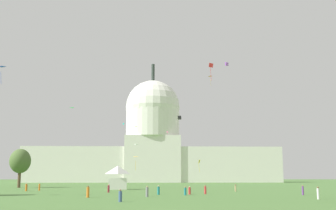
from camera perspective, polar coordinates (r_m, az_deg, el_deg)
The scene contains 29 objects.
capitol_building at distance 227.49m, azimuth -2.11°, elevation -5.58°, with size 134.01×29.42×64.76m.
event_tent at distance 105.44m, azimuth -6.86°, elevation -9.75°, with size 4.95×4.78×5.76m.
tree_west_far at distance 128.19m, azimuth -19.42°, elevation -7.21°, with size 6.57×7.12×10.96m.
person_navy_back_left at distance 99.53m, azimuth -18.64°, elevation -10.60°, with size 0.51×0.51×1.47m.
person_grey_near_tree_west at distance 67.30m, azimuth -2.85°, elevation -11.70°, with size 0.61×0.61×1.70m.
person_teal_mid_left at distance 72.93m, azimuth 2.36°, elevation -11.62°, with size 0.56×0.56×1.50m.
person_orange_back_right at distance 100.36m, azimuth -17.06°, elevation -10.62°, with size 0.44×0.44×1.65m.
person_white_lawn_far_right at distance 63.85m, azimuth 19.70°, elevation -11.22°, with size 0.46×0.46×1.77m.
person_purple_front_center at distance 77.37m, azimuth 17.83°, elevation -10.97°, with size 0.45×0.45×1.70m.
person_teal_front_right at distance 75.34m, azimuth -1.30°, elevation -11.51°, with size 0.59×0.59×1.63m.
person_red_near_tent at distance 76.45m, azimuth 2.95°, elevation -11.54°, with size 0.48×0.48×1.47m.
person_orange_mid_center at distance 66.46m, azimuth -10.82°, elevation -11.53°, with size 0.60×0.60×1.80m.
person_maroon_edge_east at distance 86.21m, azimuth -8.07°, elevation -11.18°, with size 0.56×0.56×1.64m.
person_orange_mid_right at distance 97.76m, azimuth -18.68°, elevation -10.56°, with size 0.43×0.43×1.74m.
person_red_deep_crowd at distance 78.06m, azimuth 5.09°, elevation -11.41°, with size 0.51×0.51×1.63m.
person_tan_edge_west at distance 92.08m, azimuth 9.15°, elevation -11.07°, with size 0.43×0.43×1.52m.
person_denim_front_left at distance 54.75m, azimuth -6.49°, elevation -12.20°, with size 0.61×0.61×1.57m.
kite_violet_high at distance 164.23m, azimuth 7.97°, elevation 5.53°, with size 1.27×1.34×1.52m.
kite_green_mid at distance 115.04m, azimuth -12.81°, elevation -0.53°, with size 1.23×0.79×0.17m.
kite_lime_mid at distance 161.68m, azimuth -4.46°, elevation -3.08°, with size 1.18×1.20×3.34m.
kite_gold_low at distance 115.19m, azimuth -4.53°, elevation -7.35°, with size 1.63×1.33×3.26m.
kite_orange_high at distance 184.91m, azimuth 5.70°, elevation 3.82°, with size 1.80×1.53×4.17m.
kite_yellow_low at distance 166.71m, azimuth 4.25°, elevation -7.84°, with size 0.75×0.94×4.70m.
kite_white_low at distance 75.08m, azimuth -4.04°, elevation -5.53°, with size 0.88×1.36×0.23m.
kite_red_mid at distance 103.73m, azimuth 5.85°, elevation 5.15°, with size 1.16×0.29×4.42m.
kite_turquoise_mid at distance 188.51m, azimuth -6.07°, elevation -2.55°, with size 0.69×0.65×0.82m.
kite_black_mid at distance 130.87m, azimuth 1.58°, elevation -1.72°, with size 1.19×1.23×1.08m.
kite_pink_mid at distance 198.05m, azimuth -0.09°, elevation -3.73°, with size 0.97×0.67×2.20m.
kite_blue_mid at distance 113.72m, azimuth -21.64°, elevation 4.47°, with size 1.81×1.28×4.11m.
Camera 1 is at (-0.87, -38.83, 3.20)m, focal length 44.92 mm.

